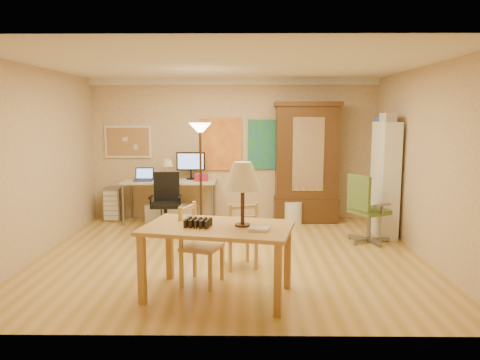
{
  "coord_description": "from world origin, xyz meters",
  "views": [
    {
      "loc": [
        0.22,
        -6.57,
        2.02
      ],
      "look_at": [
        0.14,
        0.3,
        1.06
      ],
      "focal_mm": 35.0,
      "sensor_mm": 36.0,
      "label": 1
    }
  ],
  "objects_px": {
    "dining_table": "(227,212)",
    "office_chair_green": "(367,224)",
    "office_chair_black": "(166,215)",
    "armoire": "(306,170)",
    "computer_desk": "(172,196)",
    "bookshelf": "(385,180)"
  },
  "relations": [
    {
      "from": "dining_table",
      "to": "office_chair_green",
      "type": "distance_m",
      "value": 3.17
    },
    {
      "from": "office_chair_black",
      "to": "armoire",
      "type": "bearing_deg",
      "value": 17.82
    },
    {
      "from": "dining_table",
      "to": "office_chair_black",
      "type": "xyz_separation_m",
      "value": [
        -1.18,
        2.96,
        -0.69
      ]
    },
    {
      "from": "computer_desk",
      "to": "armoire",
      "type": "xyz_separation_m",
      "value": [
        2.54,
        0.08,
        0.5
      ]
    },
    {
      "from": "office_chair_green",
      "to": "armoire",
      "type": "height_order",
      "value": "armoire"
    },
    {
      "from": "office_chair_green",
      "to": "bookshelf",
      "type": "height_order",
      "value": "bookshelf"
    },
    {
      "from": "office_chair_green",
      "to": "bookshelf",
      "type": "xyz_separation_m",
      "value": [
        0.39,
        0.46,
        0.66
      ]
    },
    {
      "from": "office_chair_green",
      "to": "armoire",
      "type": "relative_size",
      "value": 0.48
    },
    {
      "from": "dining_table",
      "to": "bookshelf",
      "type": "xyz_separation_m",
      "value": [
        2.53,
        2.7,
        -0.01
      ]
    },
    {
      "from": "computer_desk",
      "to": "office_chair_black",
      "type": "distance_m",
      "value": 0.77
    },
    {
      "from": "office_chair_black",
      "to": "armoire",
      "type": "xyz_separation_m",
      "value": [
        2.54,
        0.82,
        0.71
      ]
    },
    {
      "from": "dining_table",
      "to": "bookshelf",
      "type": "bearing_deg",
      "value": 46.87
    },
    {
      "from": "dining_table",
      "to": "armoire",
      "type": "xyz_separation_m",
      "value": [
        1.36,
        3.78,
        0.02
      ]
    },
    {
      "from": "computer_desk",
      "to": "office_chair_green",
      "type": "height_order",
      "value": "computer_desk"
    },
    {
      "from": "office_chair_black",
      "to": "bookshelf",
      "type": "distance_m",
      "value": 3.78
    },
    {
      "from": "dining_table",
      "to": "armoire",
      "type": "distance_m",
      "value": 4.01
    },
    {
      "from": "office_chair_black",
      "to": "office_chair_green",
      "type": "distance_m",
      "value": 3.4
    },
    {
      "from": "dining_table",
      "to": "bookshelf",
      "type": "relative_size",
      "value": 0.93
    },
    {
      "from": "armoire",
      "to": "bookshelf",
      "type": "distance_m",
      "value": 1.59
    },
    {
      "from": "dining_table",
      "to": "office_chair_green",
      "type": "relative_size",
      "value": 1.63
    },
    {
      "from": "office_chair_black",
      "to": "office_chair_green",
      "type": "bearing_deg",
      "value": -12.18
    },
    {
      "from": "dining_table",
      "to": "bookshelf",
      "type": "height_order",
      "value": "bookshelf"
    }
  ]
}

